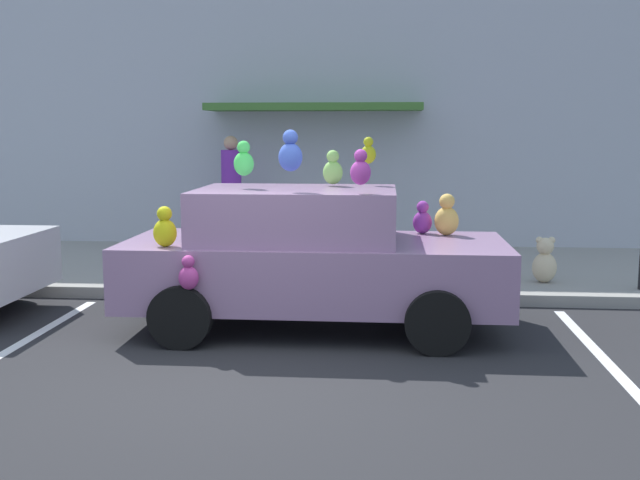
% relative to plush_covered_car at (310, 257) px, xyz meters
% --- Properties ---
extents(ground_plane, '(60.00, 60.00, 0.00)m').
position_rel_plush_covered_car_xyz_m(ground_plane, '(-0.48, -1.77, -0.80)').
color(ground_plane, '#262628').
extents(sidewalk, '(24.00, 4.00, 0.15)m').
position_rel_plush_covered_car_xyz_m(sidewalk, '(-0.48, 3.23, -0.73)').
color(sidewalk, gray).
rests_on(sidewalk, ground).
extents(storefront_building, '(24.00, 1.25, 6.40)m').
position_rel_plush_covered_car_xyz_m(storefront_building, '(-0.48, 5.38, 2.39)').
color(storefront_building, '#B2B7C1').
rests_on(storefront_building, ground).
extents(parking_stripe_front, '(0.12, 3.60, 0.01)m').
position_rel_plush_covered_car_xyz_m(parking_stripe_front, '(2.91, -0.77, -0.80)').
color(parking_stripe_front, silver).
rests_on(parking_stripe_front, ground).
extents(parking_stripe_rear, '(0.12, 3.60, 0.01)m').
position_rel_plush_covered_car_xyz_m(parking_stripe_rear, '(-2.90, -0.77, -0.80)').
color(parking_stripe_rear, silver).
rests_on(parking_stripe_rear, ground).
extents(plush_covered_car, '(4.11, 2.02, 2.18)m').
position_rel_plush_covered_car_xyz_m(plush_covered_car, '(0.00, 0.00, 0.00)').
color(plush_covered_car, gray).
rests_on(plush_covered_car, ground).
extents(teddy_bear_on_sidewalk, '(0.32, 0.27, 0.62)m').
position_rel_plush_covered_car_xyz_m(teddy_bear_on_sidewalk, '(2.94, 2.07, -0.37)').
color(teddy_bear_on_sidewalk, beige).
rests_on(teddy_bear_on_sidewalk, sidewalk).
extents(pedestrian_near_shopfront, '(0.34, 0.34, 1.92)m').
position_rel_plush_covered_car_xyz_m(pedestrian_near_shopfront, '(-1.78, 4.49, 0.25)').
color(pedestrian_near_shopfront, purple).
rests_on(pedestrian_near_shopfront, sidewalk).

